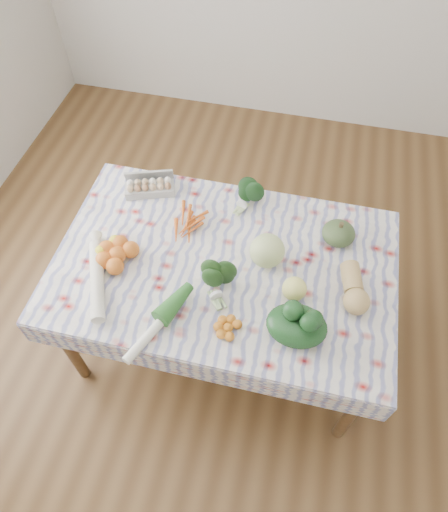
{
  "coord_description": "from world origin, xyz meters",
  "views": [
    {
      "loc": [
        0.29,
        -1.24,
        2.59
      ],
      "look_at": [
        0.0,
        0.0,
        0.82
      ],
      "focal_mm": 32.0,
      "sensor_mm": 36.0,
      "label": 1
    }
  ],
  "objects": [
    {
      "name": "cabbage",
      "position": [
        0.2,
        0.06,
        0.85
      ],
      "size": [
        0.19,
        0.19,
        0.17
      ],
      "primitive_type": "sphere",
      "rotation": [
        0.0,
        0.0,
        -0.12
      ],
      "color": "#BFD485",
      "rests_on": "tablecloth"
    },
    {
      "name": "daikon",
      "position": [
        -0.55,
        -0.25,
        0.79
      ],
      "size": [
        0.24,
        0.44,
        0.06
      ],
      "primitive_type": "cylinder",
      "rotation": [
        1.57,
        0.0,
        0.41
      ],
      "color": "white",
      "rests_on": "tablecloth"
    },
    {
      "name": "broccoli",
      "position": [
        -0.02,
        -0.17,
        0.82
      ],
      "size": [
        0.21,
        0.21,
        0.11
      ],
      "primitive_type": "ellipsoid",
      "rotation": [
        0.0,
        0.0,
        0.59
      ],
      "color": "#1F4418",
      "rests_on": "tablecloth"
    },
    {
      "name": "spinach_bag",
      "position": [
        0.39,
        -0.29,
        0.82
      ],
      "size": [
        0.29,
        0.24,
        0.12
      ],
      "primitive_type": "ellipsoid",
      "rotation": [
        0.0,
        0.0,
        -0.12
      ],
      "color": "#123416",
      "rests_on": "tablecloth"
    },
    {
      "name": "mandarin_cluster",
      "position": [
        0.1,
        -0.35,
        0.78
      ],
      "size": [
        0.19,
        0.19,
        0.05
      ],
      "primitive_type": "cube",
      "rotation": [
        0.0,
        0.0,
        -0.31
      ],
      "color": "orange",
      "rests_on": "tablecloth"
    },
    {
      "name": "leek",
      "position": [
        -0.2,
        -0.4,
        0.79
      ],
      "size": [
        0.21,
        0.41,
        0.05
      ],
      "primitive_type": "cylinder",
      "rotation": [
        1.57,
        0.0,
        -0.39
      ],
      "color": "white",
      "rests_on": "tablecloth"
    },
    {
      "name": "kale_bunch",
      "position": [
        0.03,
        0.41,
        0.83
      ],
      "size": [
        0.19,
        0.18,
        0.14
      ],
      "primitive_type": "ellipsoid",
      "rotation": [
        0.0,
        0.0,
        -0.32
      ],
      "color": "#153715",
      "rests_on": "tablecloth"
    },
    {
      "name": "carrot_bunch",
      "position": [
        -0.24,
        0.19,
        0.78
      ],
      "size": [
        0.22,
        0.21,
        0.03
      ],
      "primitive_type": "cube",
      "rotation": [
        0.0,
        0.0,
        -0.22
      ],
      "color": "orange",
      "rests_on": "tablecloth"
    },
    {
      "name": "butternut_squash",
      "position": [
        0.62,
        -0.04,
        0.82
      ],
      "size": [
        0.17,
        0.28,
        0.12
      ],
      "primitive_type": "ellipsoid",
      "rotation": [
        0.0,
        0.0,
        0.21
      ],
      "color": "tan",
      "rests_on": "tablecloth"
    },
    {
      "name": "tablecloth",
      "position": [
        0.0,
        0.0,
        0.76
      ],
      "size": [
        1.66,
        1.06,
        0.01
      ],
      "primitive_type": "cube",
      "color": "silver",
      "rests_on": "dining_table"
    },
    {
      "name": "kabocha_squash",
      "position": [
        0.52,
        0.27,
        0.82
      ],
      "size": [
        0.2,
        0.2,
        0.11
      ],
      "primitive_type": "ellipsoid",
      "rotation": [
        0.0,
        0.0,
        -0.27
      ],
      "color": "#425930",
      "rests_on": "tablecloth"
    },
    {
      "name": "egg_carton",
      "position": [
        -0.5,
        0.37,
        0.8
      ],
      "size": [
        0.28,
        0.19,
        0.07
      ],
      "primitive_type": "cube",
      "rotation": [
        0.0,
        0.0,
        0.33
      ],
      "color": "#B7B8B2",
      "rests_on": "tablecloth"
    },
    {
      "name": "grapefruit",
      "position": [
        0.35,
        -0.11,
        0.82
      ],
      "size": [
        0.13,
        0.13,
        0.11
      ],
      "primitive_type": "sphere",
      "rotation": [
        0.0,
        0.0,
        -0.16
      ],
      "color": "#EDEC72",
      "rests_on": "tablecloth"
    },
    {
      "name": "dining_table",
      "position": [
        0.0,
        0.0,
        0.68
      ],
      "size": [
        1.6,
        1.0,
        0.75
      ],
      "color": "brown",
      "rests_on": "ground"
    },
    {
      "name": "orange_cluster",
      "position": [
        -0.51,
        -0.1,
        0.81
      ],
      "size": [
        0.34,
        0.34,
        0.09
      ],
      "primitive_type": "cube",
      "rotation": [
        0.0,
        0.0,
        -0.33
      ],
      "color": "orange",
      "rests_on": "tablecloth"
    },
    {
      "name": "ground",
      "position": [
        0.0,
        0.0,
        0.0
      ],
      "size": [
        4.5,
        4.5,
        0.0
      ],
      "primitive_type": "plane",
      "color": "#54381C",
      "rests_on": "ground"
    }
  ]
}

